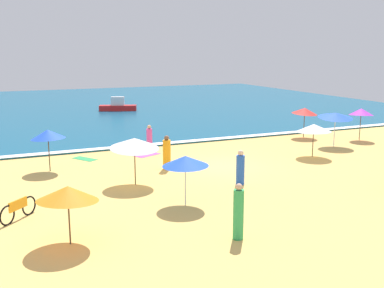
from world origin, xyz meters
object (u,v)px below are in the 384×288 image
(beach_umbrella_7, at_px, (314,128))
(beachgoer_1, at_px, (167,154))
(parked_bicycle, at_px, (18,209))
(beachgoer_3, at_px, (240,168))
(beach_umbrella_0, at_px, (68,193))
(beachgoer_5, at_px, (149,139))
(beach_umbrella_9, at_px, (305,111))
(beachgoer_0, at_px, (238,213))
(beach_umbrella_5, at_px, (185,161))
(beach_umbrella_8, at_px, (48,134))
(beach_umbrella_3, at_px, (134,143))
(small_boat_0, at_px, (118,106))
(beach_umbrella_6, at_px, (336,115))
(beach_umbrella_1, at_px, (361,112))

(beach_umbrella_7, bearing_deg, beachgoer_1, 174.89)
(parked_bicycle, distance_m, beachgoer_3, 9.42)
(beach_umbrella_0, height_order, beachgoer_5, beach_umbrella_0)
(beach_umbrella_9, distance_m, beachgoer_0, 18.53)
(beach_umbrella_5, xyz_separation_m, beachgoer_0, (0.25, -3.70, -0.89))
(beach_umbrella_8, bearing_deg, beachgoer_1, -19.68)
(beach_umbrella_3, relative_size, beach_umbrella_9, 0.94)
(beach_umbrella_3, distance_m, beach_umbrella_8, 5.10)
(beach_umbrella_8, xyz_separation_m, small_boat_0, (8.89, 20.53, -1.33))
(beach_umbrella_7, height_order, beach_umbrella_8, beach_umbrella_8)
(parked_bicycle, xyz_separation_m, beachgoer_3, (9.39, 0.63, 0.35))
(beach_umbrella_6, height_order, beachgoer_1, beach_umbrella_6)
(beach_umbrella_5, height_order, beach_umbrella_7, beach_umbrella_5)
(beach_umbrella_6, bearing_deg, beach_umbrella_9, 87.33)
(beachgoer_0, xyz_separation_m, beachgoer_1, (1.04, 9.16, -0.07))
(beach_umbrella_6, xyz_separation_m, parked_bicycle, (-18.88, -5.50, -1.57))
(beach_umbrella_5, relative_size, beachgoer_1, 1.17)
(beach_umbrella_7, xyz_separation_m, beachgoer_3, (-6.45, -3.10, -0.91))
(beach_umbrella_1, xyz_separation_m, beach_umbrella_8, (-20.01, -0.00, -0.03))
(beach_umbrella_3, bearing_deg, small_boat_0, 76.95)
(beach_umbrella_9, bearing_deg, beach_umbrella_8, -172.39)
(beachgoer_1, bearing_deg, beach_umbrella_3, -138.52)
(beach_umbrella_7, xyz_separation_m, small_boat_0, (-5.09, 23.25, -1.11))
(beachgoer_0, relative_size, beachgoer_3, 1.17)
(beach_umbrella_1, distance_m, beachgoer_3, 13.82)
(beach_umbrella_7, distance_m, beach_umbrella_9, 5.95)
(parked_bicycle, bearing_deg, beach_umbrella_3, 26.12)
(beach_umbrella_1, xyz_separation_m, beach_umbrella_5, (-15.82, -7.43, -0.13))
(beachgoer_3, relative_size, small_boat_0, 0.43)
(beach_umbrella_7, relative_size, small_boat_0, 0.67)
(beachgoer_1, height_order, beachgoer_3, beachgoer_1)
(small_boat_0, bearing_deg, beach_umbrella_3, -103.05)
(beach_umbrella_6, height_order, beachgoer_3, beach_umbrella_6)
(beach_umbrella_1, xyz_separation_m, beach_umbrella_9, (-2.83, 2.29, -0.07))
(beach_umbrella_6, xyz_separation_m, beachgoer_0, (-12.59, -10.17, -1.08))
(beach_umbrella_0, height_order, beach_umbrella_6, beach_umbrella_6)
(beach_umbrella_0, height_order, beach_umbrella_1, beach_umbrella_1)
(beachgoer_1, xyz_separation_m, small_boat_0, (3.41, 22.49, -0.26))
(parked_bicycle, height_order, small_boat_0, small_boat_0)
(beachgoer_3, bearing_deg, beachgoer_1, 117.95)
(beach_umbrella_3, xyz_separation_m, beachgoer_0, (1.23, -7.15, -1.03))
(beachgoer_1, height_order, beachgoer_5, beachgoer_1)
(beach_umbrella_8, bearing_deg, parked_bicycle, -106.04)
(beach_umbrella_7, relative_size, beachgoer_1, 1.42)
(beach_umbrella_9, distance_m, parked_bicycle, 21.00)
(beachgoer_5, bearing_deg, beach_umbrella_3, -113.86)
(beach_umbrella_0, height_order, beach_umbrella_5, beach_umbrella_5)
(beach_umbrella_0, distance_m, small_boat_0, 31.35)
(beach_umbrella_3, distance_m, beachgoer_0, 7.33)
(beach_umbrella_7, distance_m, beach_umbrella_8, 14.25)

